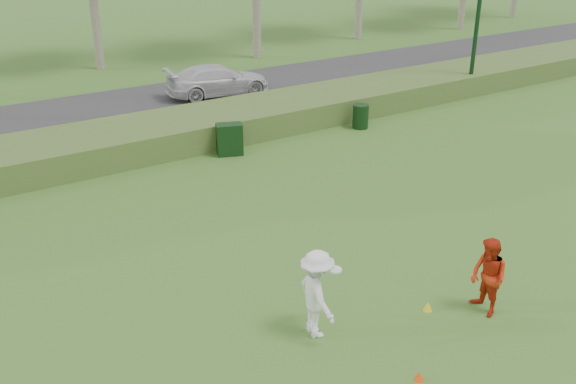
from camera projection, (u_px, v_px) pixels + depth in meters
ground at (398, 321)px, 12.71m from camera, size 120.00×120.00×0.00m
reed_strip at (160, 135)px, 21.72m from camera, size 80.00×3.00×0.90m
park_road at (112, 111)px, 25.73m from camera, size 80.00×6.00×0.06m
player_white at (317, 294)px, 11.96m from camera, size 0.95×1.24×1.78m
player_red at (488, 277)px, 12.65m from camera, size 0.76×0.90×1.64m
cone_orange at (419, 376)px, 11.07m from camera, size 0.17×0.17×0.19m
cone_yellow at (428, 306)px, 12.99m from camera, size 0.19×0.19×0.21m
utility_cabinet at (229, 139)px, 21.05m from camera, size 0.97×0.78×1.05m
trash_bin at (361, 116)px, 23.64m from camera, size 0.75×0.75×0.88m
car_right at (218, 80)px, 27.52m from camera, size 4.66×2.38×1.29m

